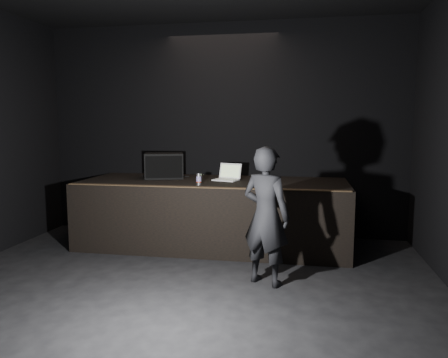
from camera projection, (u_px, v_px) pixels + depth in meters
name	position (u px, v px, depth m)	size (l,w,h in m)	color
ground	(155.00, 324.00, 4.08)	(7.00, 7.00, 0.00)	black
room_walls	(150.00, 105.00, 3.82)	(6.10, 7.10, 3.52)	black
stage_riser	(214.00, 213.00, 6.68)	(4.00, 1.50, 1.00)	black
riser_lip	(203.00, 187.00, 5.92)	(3.92, 0.10, 0.01)	brown
stage_monitor	(164.00, 166.00, 6.91)	(0.70, 0.59, 0.40)	black
cable	(166.00, 176.00, 7.14)	(0.02, 0.02, 0.80)	black
laptop	(228.00, 176.00, 6.70)	(0.44, 0.41, 0.25)	white
beer_can	(199.00, 179.00, 6.15)	(0.07, 0.07, 0.17)	silver
plastic_cup	(201.00, 177.00, 6.73)	(0.08, 0.08, 0.10)	white
wii_remote	(267.00, 188.00, 5.82)	(0.03, 0.14, 0.03)	white
person	(266.00, 216.00, 5.03)	(0.59, 0.39, 1.61)	black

